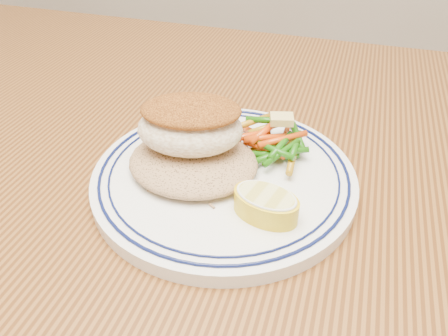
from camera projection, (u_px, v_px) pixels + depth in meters
The scene contains 7 objects.
dining_table at pixel (247, 250), 0.51m from camera, with size 1.50×0.90×0.75m.
plate at pixel (224, 176), 0.45m from camera, with size 0.27×0.27×0.02m.
rice_pilaf at pixel (193, 159), 0.44m from camera, with size 0.13×0.12×0.03m, color #9B754D.
fish_fillet at pixel (190, 124), 0.43m from camera, with size 0.12×0.10×0.05m.
vegetable_pile at pixel (273, 141), 0.47m from camera, with size 0.09×0.10×0.03m.
butter_pat at pixel (282, 119), 0.46m from camera, with size 0.02×0.02×0.01m, color #E1C86E.
lemon_wedge at pixel (266, 203), 0.39m from camera, with size 0.07×0.07×0.02m.
Camera 1 is at (0.08, -0.34, 1.03)m, focal length 35.00 mm.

